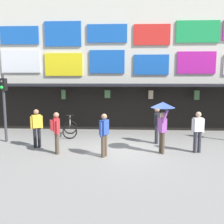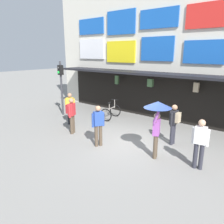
# 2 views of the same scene
# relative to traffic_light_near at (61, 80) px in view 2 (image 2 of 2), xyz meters

# --- Properties ---
(ground_plane) EXTENTS (80.00, 80.00, 0.00)m
(ground_plane) POSITION_rel_traffic_light_near_xyz_m (5.83, -1.00, -2.14)
(ground_plane) COLOR gray
(shopfront) EXTENTS (18.00, 2.60, 8.00)m
(shopfront) POSITION_rel_traffic_light_near_xyz_m (5.83, 3.57, 1.82)
(shopfront) COLOR beige
(shopfront) RESTS_ON ground
(traffic_light_near) EXTENTS (0.31, 0.34, 3.20)m
(traffic_light_near) POSITION_rel_traffic_light_near_xyz_m (0.00, 0.00, 0.00)
(traffic_light_near) COLOR #38383D
(traffic_light_near) RESTS_ON ground
(bicycle_parked) EXTENTS (0.92, 1.27, 1.05)m
(bicycle_parked) POSITION_rel_traffic_light_near_xyz_m (2.80, 1.20, -1.75)
(bicycle_parked) COLOR black
(bicycle_parked) RESTS_ON ground
(pedestrian_in_white) EXTENTS (0.52, 0.27, 1.68)m
(pedestrian_in_white) POSITION_rel_traffic_light_near_xyz_m (8.55, -1.30, -1.19)
(pedestrian_in_white) COLOR #2D2D38
(pedestrian_in_white) RESTS_ON ground
(pedestrian_in_red) EXTENTS (0.45, 0.50, 1.68)m
(pedestrian_in_red) POSITION_rel_traffic_light_near_xyz_m (2.89, -1.74, -1.16)
(pedestrian_in_red) COLOR brown
(pedestrian_in_red) RESTS_ON ground
(pedestrian_with_umbrella) EXTENTS (0.96, 0.96, 2.08)m
(pedestrian_with_umbrella) POSITION_rel_traffic_light_near_xyz_m (7.10, -1.48, -0.50)
(pedestrian_with_umbrella) COLOR brown
(pedestrian_with_umbrella) RESTS_ON ground
(pedestrian_in_blue) EXTENTS (0.35, 0.53, 1.68)m
(pedestrian_in_blue) POSITION_rel_traffic_light_near_xyz_m (7.10, 0.04, -1.16)
(pedestrian_in_blue) COLOR #2D2D38
(pedestrian_in_blue) RESTS_ON ground
(pedestrian_in_purple) EXTENTS (0.36, 0.48, 1.68)m
(pedestrian_in_purple) POSITION_rel_traffic_light_near_xyz_m (4.83, -2.03, -1.19)
(pedestrian_in_purple) COLOR brown
(pedestrian_in_purple) RESTS_ON ground
(pedestrian_in_black) EXTENTS (0.46, 0.38, 1.68)m
(pedestrian_in_black) POSITION_rel_traffic_light_near_xyz_m (1.82, -0.91, -1.19)
(pedestrian_in_black) COLOR black
(pedestrian_in_black) RESTS_ON ground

